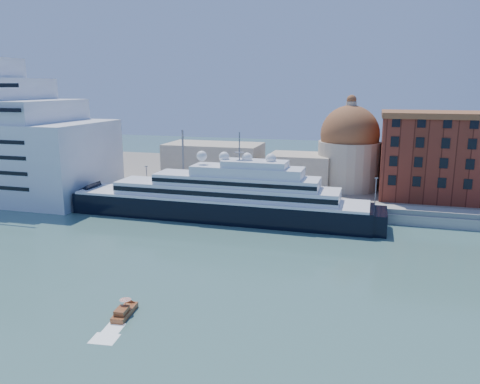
% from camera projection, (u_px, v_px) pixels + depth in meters
% --- Properties ---
extents(ground, '(400.00, 400.00, 0.00)m').
position_uv_depth(ground, '(214.00, 252.00, 91.67)').
color(ground, '#375F5A').
rests_on(ground, ground).
extents(quay, '(180.00, 10.00, 2.50)m').
position_uv_depth(quay, '(256.00, 205.00, 123.26)').
color(quay, gray).
rests_on(quay, ground).
extents(land, '(260.00, 72.00, 2.00)m').
position_uv_depth(land, '(285.00, 177.00, 161.75)').
color(land, slate).
rests_on(land, ground).
extents(quay_fence, '(180.00, 0.10, 1.20)m').
position_uv_depth(quay_fence, '(252.00, 202.00, 118.64)').
color(quay_fence, slate).
rests_on(quay_fence, quay).
extents(superyacht, '(83.44, 11.57, 24.94)m').
position_uv_depth(superyacht, '(208.00, 201.00, 114.80)').
color(superyacht, black).
rests_on(superyacht, ground).
extents(service_barge, '(12.61, 5.84, 2.73)m').
position_uv_depth(service_barge, '(102.00, 207.00, 123.18)').
color(service_barge, white).
rests_on(service_barge, ground).
extents(water_taxi, '(2.48, 5.78, 2.66)m').
position_uv_depth(water_taxi, '(124.00, 311.00, 66.15)').
color(water_taxi, brown).
rests_on(water_taxi, ground).
extents(warehouse, '(43.00, 19.00, 23.25)m').
position_uv_depth(warehouse, '(464.00, 156.00, 123.36)').
color(warehouse, maroon).
rests_on(warehouse, land).
extents(church, '(66.00, 18.00, 25.50)m').
position_uv_depth(church, '(296.00, 157.00, 141.64)').
color(church, beige).
rests_on(church, land).
extents(lamp_posts, '(120.80, 2.40, 18.00)m').
position_uv_depth(lamp_posts, '(208.00, 171.00, 123.15)').
color(lamp_posts, slate).
rests_on(lamp_posts, quay).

